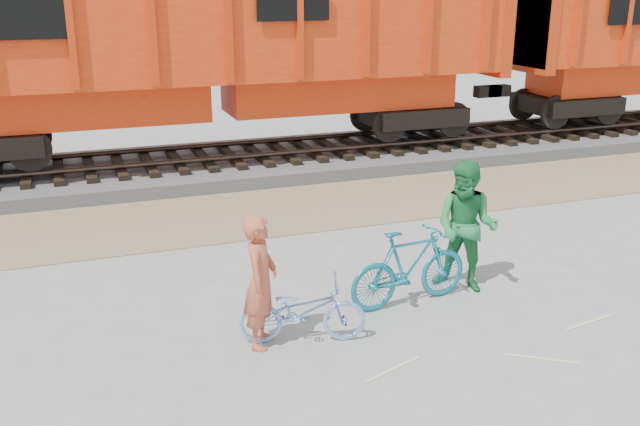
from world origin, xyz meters
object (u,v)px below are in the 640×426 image
Objects in this scene: hopper_car_center at (214,43)px; person_solo at (261,282)px; bicycle_blue at (302,311)px; bicycle_teal at (409,267)px; person_man at (466,227)px.

person_solo is at bearing -98.88° from hopper_car_center.
bicycle_blue is 0.86× the size of bicycle_teal.
bicycle_blue is 0.67m from person_solo.
person_man is at bearing -76.70° from hopper_car_center.
bicycle_blue is 0.94× the size of person_solo.
person_man is at bearing -59.43° from bicycle_blue.
hopper_car_center is 8.64m from bicycle_teal.
hopper_car_center is at bearing 149.86° from person_man.
bicycle_teal reaches higher than bicycle_blue.
bicycle_blue is at bearing -118.51° from person_man.
bicycle_teal is (0.90, -8.24, -2.45)m from hopper_car_center.
bicycle_blue is at bearing -72.89° from person_solo.
bicycle_blue is 0.83× the size of person_man.
person_man reaches higher than person_solo.
bicycle_teal is at bearing -122.13° from person_man.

